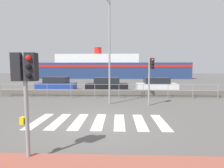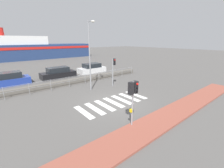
{
  "view_description": "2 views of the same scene",
  "coord_description": "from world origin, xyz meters",
  "px_view_note": "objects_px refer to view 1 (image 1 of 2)",
  "views": [
    {
      "loc": [
        0.91,
        -7.54,
        2.34
      ],
      "look_at": [
        0.56,
        2.0,
        1.5
      ],
      "focal_mm": 28.0,
      "sensor_mm": 36.0,
      "label": 1
    },
    {
      "loc": [
        -7.12,
        -8.61,
        4.87
      ],
      "look_at": [
        0.74,
        1.0,
        1.2
      ],
      "focal_mm": 24.0,
      "sensor_mm": 36.0,
      "label": 2
    }
  ],
  "objects_px": {
    "parked_car_black": "(107,85)",
    "parked_car_white": "(156,85)",
    "traffic_light_near": "(25,78)",
    "ferry_boat": "(111,68)",
    "streetlamp": "(109,42)",
    "traffic_light_far": "(151,71)",
    "parked_car_blue": "(57,85)"
  },
  "relations": [
    {
      "from": "traffic_light_near",
      "to": "parked_car_white",
      "type": "bearing_deg",
      "value": 66.42
    },
    {
      "from": "ferry_boat",
      "to": "parked_car_blue",
      "type": "height_order",
      "value": "ferry_boat"
    },
    {
      "from": "parked_car_blue",
      "to": "streetlamp",
      "type": "bearing_deg",
      "value": -50.33
    },
    {
      "from": "traffic_light_near",
      "to": "parked_car_blue",
      "type": "xyz_separation_m",
      "value": [
        -4.43,
        14.44,
        -1.5
      ]
    },
    {
      "from": "streetlamp",
      "to": "parked_car_blue",
      "type": "distance_m",
      "value": 10.18
    },
    {
      "from": "traffic_light_near",
      "to": "parked_car_blue",
      "type": "height_order",
      "value": "traffic_light_near"
    },
    {
      "from": "parked_car_blue",
      "to": "parked_car_black",
      "type": "xyz_separation_m",
      "value": [
        5.49,
        0.0,
        -0.02
      ]
    },
    {
      "from": "streetlamp",
      "to": "ferry_boat",
      "type": "distance_m",
      "value": 32.57
    },
    {
      "from": "parked_car_black",
      "to": "parked_car_white",
      "type": "relative_size",
      "value": 1.06
    },
    {
      "from": "ferry_boat",
      "to": "parked_car_white",
      "type": "xyz_separation_m",
      "value": [
        5.79,
        -25.13,
        -1.86
      ]
    },
    {
      "from": "traffic_light_far",
      "to": "streetlamp",
      "type": "xyz_separation_m",
      "value": [
        -2.61,
        0.27,
        1.83
      ]
    },
    {
      "from": "traffic_light_near",
      "to": "traffic_light_far",
      "type": "height_order",
      "value": "traffic_light_far"
    },
    {
      "from": "traffic_light_near",
      "to": "ferry_boat",
      "type": "height_order",
      "value": "ferry_boat"
    },
    {
      "from": "streetlamp",
      "to": "parked_car_black",
      "type": "bearing_deg",
      "value": 94.91
    },
    {
      "from": "ferry_boat",
      "to": "parked_car_black",
      "type": "bearing_deg",
      "value": -88.77
    },
    {
      "from": "streetlamp",
      "to": "parked_car_black",
      "type": "xyz_separation_m",
      "value": [
        -0.63,
        7.38,
        -3.43
      ]
    },
    {
      "from": "parked_car_black",
      "to": "parked_car_white",
      "type": "distance_m",
      "value": 5.25
    },
    {
      "from": "traffic_light_near",
      "to": "parked_car_blue",
      "type": "relative_size",
      "value": 0.67
    },
    {
      "from": "parked_car_blue",
      "to": "traffic_light_far",
      "type": "bearing_deg",
      "value": -41.22
    },
    {
      "from": "parked_car_blue",
      "to": "parked_car_black",
      "type": "distance_m",
      "value": 5.49
    },
    {
      "from": "traffic_light_near",
      "to": "parked_car_white",
      "type": "xyz_separation_m",
      "value": [
        6.3,
        14.44,
        -1.53
      ]
    },
    {
      "from": "parked_car_blue",
      "to": "parked_car_black",
      "type": "relative_size",
      "value": 0.91
    },
    {
      "from": "traffic_light_far",
      "to": "parked_car_white",
      "type": "distance_m",
      "value": 8.07
    },
    {
      "from": "streetlamp",
      "to": "traffic_light_far",
      "type": "bearing_deg",
      "value": -5.81
    },
    {
      "from": "parked_car_white",
      "to": "traffic_light_far",
      "type": "bearing_deg",
      "value": -104.69
    },
    {
      "from": "streetlamp",
      "to": "parked_car_blue",
      "type": "xyz_separation_m",
      "value": [
        -6.12,
        7.38,
        -3.41
      ]
    },
    {
      "from": "traffic_light_near",
      "to": "ferry_boat",
      "type": "bearing_deg",
      "value": 89.25
    },
    {
      "from": "streetlamp",
      "to": "parked_car_black",
      "type": "height_order",
      "value": "streetlamp"
    },
    {
      "from": "streetlamp",
      "to": "parked_car_blue",
      "type": "relative_size",
      "value": 1.63
    },
    {
      "from": "traffic_light_far",
      "to": "parked_car_black",
      "type": "height_order",
      "value": "traffic_light_far"
    },
    {
      "from": "traffic_light_far",
      "to": "streetlamp",
      "type": "bearing_deg",
      "value": 174.19
    },
    {
      "from": "traffic_light_far",
      "to": "ferry_boat",
      "type": "xyz_separation_m",
      "value": [
        -3.78,
        32.78,
        0.26
      ]
    }
  ]
}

